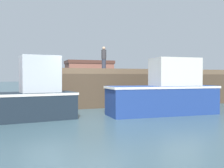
% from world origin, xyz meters
% --- Properties ---
extents(ground, '(120.00, 160.00, 0.10)m').
position_xyz_m(ground, '(0.00, 0.00, -0.05)').
color(ground, '#38515B').
extents(pier, '(10.28, 8.54, 1.82)m').
position_xyz_m(pier, '(3.26, 5.92, 1.51)').
color(pier, brown).
rests_on(pier, ground).
extents(fishing_boat_near_left, '(3.20, 1.69, 2.13)m').
position_xyz_m(fishing_boat_near_left, '(-2.18, 0.07, 0.79)').
color(fishing_boat_near_left, '#19232D').
rests_on(fishing_boat_near_left, ground).
extents(fishing_boat_near_right, '(4.31, 1.43, 2.15)m').
position_xyz_m(fishing_boat_near_right, '(2.81, -0.30, 0.82)').
color(fishing_boat_near_right, navy).
rests_on(fishing_boat_near_right, ground).
extents(dockworker, '(0.34, 0.34, 1.72)m').
position_xyz_m(dockworker, '(3.06, 8.30, 2.68)').
color(dockworker, '#2D3342').
rests_on(dockworker, pier).
extents(warehouse, '(7.31, 4.16, 4.01)m').
position_xyz_m(warehouse, '(7.89, 31.35, 2.02)').
color(warehouse, brown).
rests_on(warehouse, ground).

